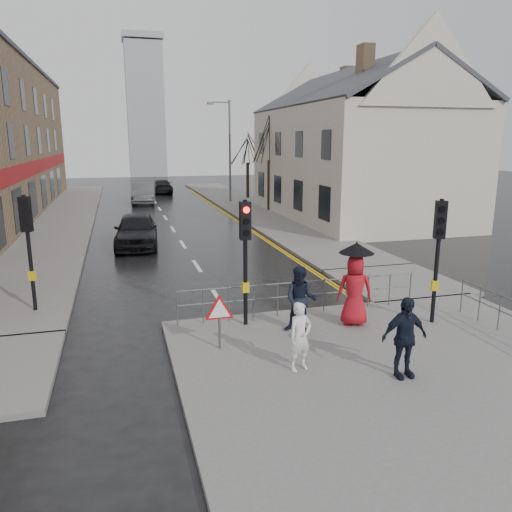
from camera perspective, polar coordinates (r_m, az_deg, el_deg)
ground at (r=13.54m, az=-1.80°, el=-8.71°), size 120.00×120.00×0.00m
near_pavement at (r=11.67m, az=17.40°, el=-12.71°), size 10.00×9.00×0.14m
left_pavement at (r=35.75m, az=-21.08°, el=4.26°), size 4.00×44.00×0.14m
right_pavement at (r=38.72m, az=-1.24°, el=5.75°), size 4.00×40.00×0.14m
pavement_bridge_right at (r=18.59m, az=15.76°, el=-2.88°), size 4.00×4.20×0.14m
building_right_cream at (r=33.72m, az=11.10°, el=12.45°), size 9.00×16.40×10.10m
church_tower at (r=74.46m, az=-12.52°, el=15.87°), size 5.00×5.00×18.00m
traffic_signal_near_left at (r=13.07m, az=-1.23°, el=1.75°), size 0.28×0.27×3.40m
traffic_signal_near_right at (r=14.10m, az=20.15°, el=1.78°), size 0.34×0.33×3.40m
traffic_signal_far_left at (r=15.65m, az=-24.65°, el=2.44°), size 0.34×0.33×3.40m
guard_railing_front at (r=14.35m, az=5.20°, el=-3.86°), size 7.14×0.04×1.00m
warning_sign at (r=11.91m, az=-4.22°, el=-6.50°), size 0.80×0.07×1.35m
street_lamp at (r=41.17m, az=-3.26°, el=12.64°), size 1.83×0.25×8.00m
tree_near at (r=35.78m, az=1.54°, el=13.28°), size 2.40×2.40×6.58m
tree_far at (r=43.62m, az=-0.97°, el=12.31°), size 2.40×2.40×5.64m
pedestrian_a at (r=10.93m, az=5.07°, el=-9.15°), size 0.63×0.50×1.52m
pedestrian_b at (r=12.95m, az=5.14°, el=-4.98°), size 1.07×0.99×1.76m
pedestrian_with_umbrella at (r=13.60m, az=11.25°, el=-2.98°), size 1.09×0.96×2.27m
pedestrian_d at (r=10.99m, az=16.59°, el=-8.90°), size 1.03×0.44×1.76m
car_parked at (r=24.60m, az=-13.52°, el=2.89°), size 2.30×4.96×1.64m
car_mid at (r=41.75m, az=-12.72°, el=7.03°), size 2.21×5.21×1.67m
car_far at (r=49.30m, az=-10.76°, el=7.81°), size 1.94×4.63×1.34m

